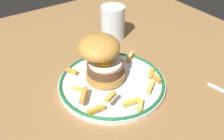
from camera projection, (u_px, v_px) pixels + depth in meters
ground_plane at (98, 103)px, 60.02cm from camera, size 114.11×109.00×4.00cm
dinner_plate at (112, 83)px, 61.51cm from camera, size 25.37×25.37×1.60cm
burger at (102, 58)px, 58.73cm from camera, size 13.61×13.68×11.18cm
fries_pile at (117, 78)px, 60.50cm from camera, size 21.98×22.64×2.93cm
water_glass at (113, 24)px, 78.78cm from camera, size 7.28×7.28×9.88cm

